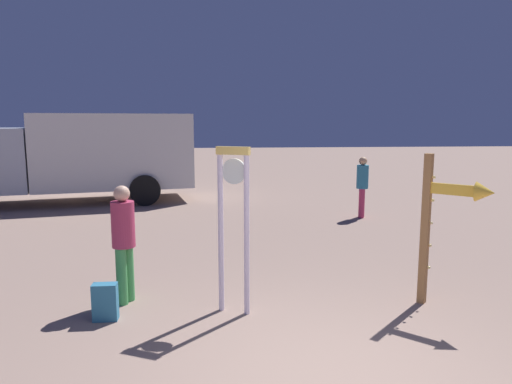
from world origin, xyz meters
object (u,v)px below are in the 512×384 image
(arrow_sign, at_px, (449,212))
(person_distant, at_px, (362,184))
(backpack, at_px, (105,302))
(box_truck_near, at_px, (88,153))
(standing_clock, at_px, (234,215))
(person_near_clock, at_px, (124,238))

(arrow_sign, bearing_deg, person_distant, 82.38)
(backpack, height_order, box_truck_near, box_truck_near)
(standing_clock, height_order, person_near_clock, standing_clock)
(arrow_sign, xyz_separation_m, box_truck_near, (-6.79, 9.02, 0.19))
(arrow_sign, relative_size, box_truck_near, 0.29)
(standing_clock, distance_m, arrow_sign, 2.79)
(person_distant, bearing_deg, backpack, -131.48)
(arrow_sign, xyz_separation_m, person_near_clock, (-4.25, 0.60, -0.39))
(person_near_clock, height_order, backpack, person_near_clock)
(standing_clock, xyz_separation_m, person_distant, (3.58, 5.77, -0.41))
(person_distant, bearing_deg, standing_clock, -121.79)
(backpack, relative_size, person_distant, 0.30)
(person_near_clock, bearing_deg, standing_clock, -17.63)
(standing_clock, distance_m, box_truck_near, 9.75)
(person_near_clock, bearing_deg, arrow_sign, -8.02)
(arrow_sign, bearing_deg, box_truck_near, 126.98)
(person_distant, xyz_separation_m, box_truck_near, (-7.58, 3.12, 0.61))
(backpack, relative_size, box_truck_near, 0.07)
(standing_clock, height_order, arrow_sign, standing_clock)
(person_distant, distance_m, box_truck_near, 8.22)
(standing_clock, bearing_deg, person_distant, 58.21)
(arrow_sign, bearing_deg, person_near_clock, 171.98)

